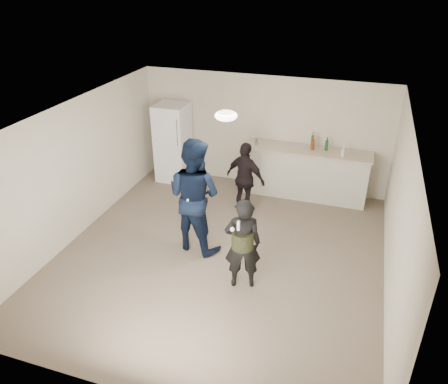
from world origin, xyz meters
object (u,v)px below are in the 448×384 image
(fridge, at_px, (173,143))
(shaker, at_px, (257,142))
(man, at_px, (194,195))
(spectator, at_px, (245,179))
(counter, at_px, (305,174))
(woman, at_px, (243,244))

(fridge, xyz_separation_m, shaker, (1.98, -0.03, 0.28))
(fridge, relative_size, man, 0.87)
(spectator, bearing_deg, counter, -115.54)
(counter, distance_m, woman, 3.35)
(counter, bearing_deg, shaker, -174.76)
(fridge, xyz_separation_m, woman, (2.59, -3.24, -0.13))
(man, bearing_deg, fridge, -45.14)
(man, height_order, spectator, man)
(fridge, relative_size, shaker, 10.59)
(shaker, relative_size, man, 0.08)
(shaker, relative_size, spectator, 0.11)
(woman, bearing_deg, fridge, -69.73)
(shaker, distance_m, woman, 3.30)
(counter, height_order, man, man)
(counter, bearing_deg, spectator, -134.20)
(shaker, height_order, woman, woman)
(woman, bearing_deg, counter, -116.29)
(fridge, distance_m, spectator, 2.25)
(spectator, bearing_deg, man, 89.56)
(shaker, bearing_deg, counter, 5.24)
(fridge, bearing_deg, woman, -51.35)
(woman, bearing_deg, spectator, -93.80)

